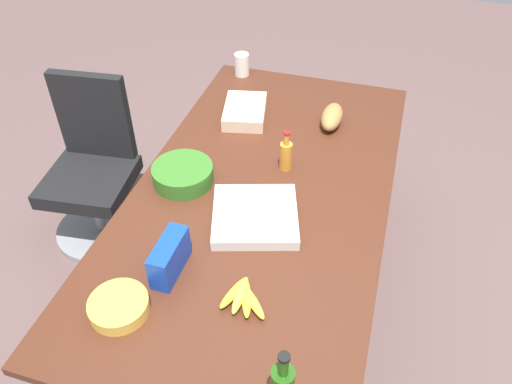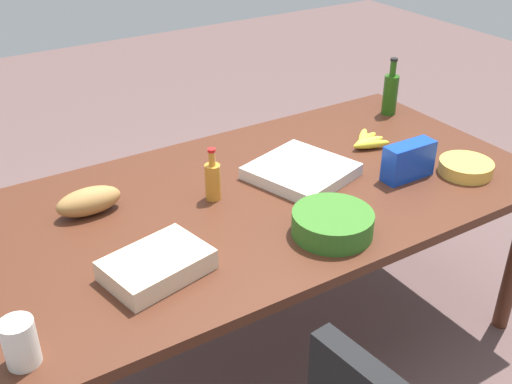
{
  "view_description": "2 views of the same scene",
  "coord_description": "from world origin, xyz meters",
  "px_view_note": "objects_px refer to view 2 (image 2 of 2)",
  "views": [
    {
      "loc": [
        1.7,
        0.48,
        2.33
      ],
      "look_at": [
        0.06,
        -0.01,
        0.83
      ],
      "focal_mm": 35.55,
      "sensor_mm": 36.0,
      "label": 1
    },
    {
      "loc": [
        -1.13,
        -1.75,
        1.99
      ],
      "look_at": [
        -0.05,
        -0.03,
        0.82
      ],
      "focal_mm": 43.3,
      "sensor_mm": 36.0,
      "label": 2
    }
  ],
  "objects_px": {
    "banana_bunch": "(367,141)",
    "conference_table": "(263,208)",
    "bread_loaf": "(89,201)",
    "chip_bag_blue": "(408,161)",
    "sheet_cake": "(157,265)",
    "wine_bottle": "(390,93)",
    "chip_bowl": "(466,167)",
    "pizza_box": "(301,171)",
    "salad_bowl": "(332,223)",
    "mayo_jar": "(20,343)",
    "dressing_bottle": "(213,180)"
  },
  "relations": [
    {
      "from": "sheet_cake",
      "to": "banana_bunch",
      "type": "distance_m",
      "value": 1.24
    },
    {
      "from": "pizza_box",
      "to": "wine_bottle",
      "type": "xyz_separation_m",
      "value": [
        0.76,
        0.31,
        0.08
      ]
    },
    {
      "from": "conference_table",
      "to": "mayo_jar",
      "type": "bearing_deg",
      "value": -157.37
    },
    {
      "from": "conference_table",
      "to": "banana_bunch",
      "type": "xyz_separation_m",
      "value": [
        0.62,
        0.11,
        0.09
      ]
    },
    {
      "from": "wine_bottle",
      "to": "chip_bowl",
      "type": "xyz_separation_m",
      "value": [
        -0.17,
        -0.65,
        -0.08
      ]
    },
    {
      "from": "chip_bowl",
      "to": "dressing_bottle",
      "type": "xyz_separation_m",
      "value": [
        -0.98,
        0.37,
        0.05
      ]
    },
    {
      "from": "conference_table",
      "to": "bread_loaf",
      "type": "relative_size",
      "value": 9.23
    },
    {
      "from": "mayo_jar",
      "to": "sheet_cake",
      "type": "bearing_deg",
      "value": 19.79
    },
    {
      "from": "sheet_cake",
      "to": "salad_bowl",
      "type": "bearing_deg",
      "value": -10.19
    },
    {
      "from": "conference_table",
      "to": "salad_bowl",
      "type": "xyz_separation_m",
      "value": [
        0.05,
        -0.37,
        0.11
      ]
    },
    {
      "from": "wine_bottle",
      "to": "chip_bowl",
      "type": "distance_m",
      "value": 0.67
    },
    {
      "from": "wine_bottle",
      "to": "chip_bowl",
      "type": "bearing_deg",
      "value": -104.92
    },
    {
      "from": "pizza_box",
      "to": "sheet_cake",
      "type": "distance_m",
      "value": 0.82
    },
    {
      "from": "mayo_jar",
      "to": "salad_bowl",
      "type": "relative_size",
      "value": 0.48
    },
    {
      "from": "wine_bottle",
      "to": "mayo_jar",
      "type": "xyz_separation_m",
      "value": [
        -1.98,
        -0.76,
        -0.04
      ]
    },
    {
      "from": "banana_bunch",
      "to": "conference_table",
      "type": "bearing_deg",
      "value": -170.12
    },
    {
      "from": "wine_bottle",
      "to": "dressing_bottle",
      "type": "distance_m",
      "value": 1.18
    },
    {
      "from": "banana_bunch",
      "to": "chip_bowl",
      "type": "relative_size",
      "value": 0.88
    },
    {
      "from": "conference_table",
      "to": "salad_bowl",
      "type": "height_order",
      "value": "salad_bowl"
    },
    {
      "from": "mayo_jar",
      "to": "chip_bowl",
      "type": "relative_size",
      "value": 0.63
    },
    {
      "from": "conference_table",
      "to": "wine_bottle",
      "type": "relative_size",
      "value": 7.8
    },
    {
      "from": "bread_loaf",
      "to": "salad_bowl",
      "type": "xyz_separation_m",
      "value": [
        0.67,
        -0.58,
        -0.01
      ]
    },
    {
      "from": "conference_table",
      "to": "chip_bag_blue",
      "type": "distance_m",
      "value": 0.61
    },
    {
      "from": "chip_bowl",
      "to": "banana_bunch",
      "type": "bearing_deg",
      "value": 112.04
    },
    {
      "from": "bread_loaf",
      "to": "chip_bag_blue",
      "type": "distance_m",
      "value": 1.25
    },
    {
      "from": "mayo_jar",
      "to": "banana_bunch",
      "type": "bearing_deg",
      "value": 18.0
    },
    {
      "from": "pizza_box",
      "to": "bread_loaf",
      "type": "height_order",
      "value": "bread_loaf"
    },
    {
      "from": "conference_table",
      "to": "sheet_cake",
      "type": "xyz_separation_m",
      "value": [
        -0.57,
        -0.26,
        0.1
      ]
    },
    {
      "from": "bread_loaf",
      "to": "chip_bag_blue",
      "type": "bearing_deg",
      "value": -19.33
    },
    {
      "from": "conference_table",
      "to": "wine_bottle",
      "type": "bearing_deg",
      "value": 19.41
    },
    {
      "from": "dressing_bottle",
      "to": "chip_bowl",
      "type": "bearing_deg",
      "value": -20.8
    },
    {
      "from": "wine_bottle",
      "to": "chip_bag_blue",
      "type": "xyz_separation_m",
      "value": [
        -0.4,
        -0.54,
        -0.03
      ]
    },
    {
      "from": "conference_table",
      "to": "sheet_cake",
      "type": "distance_m",
      "value": 0.63
    },
    {
      "from": "chip_bowl",
      "to": "salad_bowl",
      "type": "distance_m",
      "value": 0.75
    },
    {
      "from": "banana_bunch",
      "to": "dressing_bottle",
      "type": "xyz_separation_m",
      "value": [
        -0.81,
        -0.05,
        0.06
      ]
    },
    {
      "from": "sheet_cake",
      "to": "bread_loaf",
      "type": "distance_m",
      "value": 0.47
    },
    {
      "from": "wine_bottle",
      "to": "banana_bunch",
      "type": "distance_m",
      "value": 0.42
    },
    {
      "from": "bread_loaf",
      "to": "dressing_bottle",
      "type": "relative_size",
      "value": 1.14
    },
    {
      "from": "sheet_cake",
      "to": "mayo_jar",
      "type": "height_order",
      "value": "mayo_jar"
    },
    {
      "from": "wine_bottle",
      "to": "dressing_bottle",
      "type": "relative_size",
      "value": 1.35
    },
    {
      "from": "sheet_cake",
      "to": "wine_bottle",
      "type": "height_order",
      "value": "wine_bottle"
    },
    {
      "from": "pizza_box",
      "to": "chip_bowl",
      "type": "distance_m",
      "value": 0.68
    },
    {
      "from": "chip_bag_blue",
      "to": "wine_bottle",
      "type": "bearing_deg",
      "value": 53.59
    },
    {
      "from": "pizza_box",
      "to": "salad_bowl",
      "type": "height_order",
      "value": "salad_bowl"
    },
    {
      "from": "sheet_cake",
      "to": "dressing_bottle",
      "type": "xyz_separation_m",
      "value": [
        0.38,
        0.32,
        0.05
      ]
    },
    {
      "from": "conference_table",
      "to": "chip_bowl",
      "type": "relative_size",
      "value": 10.15
    },
    {
      "from": "mayo_jar",
      "to": "chip_bag_blue",
      "type": "relative_size",
      "value": 0.62
    },
    {
      "from": "pizza_box",
      "to": "wine_bottle",
      "type": "bearing_deg",
      "value": 5.26
    },
    {
      "from": "dressing_bottle",
      "to": "sheet_cake",
      "type": "bearing_deg",
      "value": -139.34
    },
    {
      "from": "conference_table",
      "to": "dressing_bottle",
      "type": "height_order",
      "value": "dressing_bottle"
    }
  ]
}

